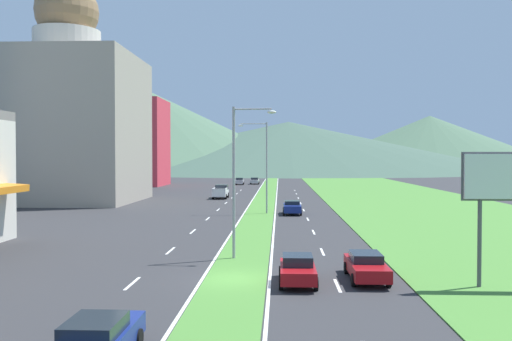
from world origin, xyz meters
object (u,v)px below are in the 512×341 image
(car_4, at_px, (240,181))
(pickup_truck_0, at_px, (221,192))
(street_lamp_mid, at_px, (264,161))
(street_lamp_near, at_px, (238,172))
(car_1, at_px, (366,266))
(car_0, at_px, (255,181))
(car_3, at_px, (298,269))
(car_5, at_px, (96,341))
(car_2, at_px, (292,207))

(car_4, xyz_separation_m, pickup_truck_0, (0.15, -40.99, 0.19))
(street_lamp_mid, distance_m, car_4, 64.01)
(street_lamp_mid, height_order, car_4, street_lamp_mid)
(car_4, bearing_deg, pickup_truck_0, -179.79)
(street_lamp_near, bearing_deg, car_1, -37.58)
(car_0, height_order, car_3, car_0)
(street_lamp_near, distance_m, pickup_truck_0, 49.89)
(street_lamp_mid, xyz_separation_m, car_0, (-4.03, 66.08, -5.04))
(car_5, distance_m, pickup_truck_0, 66.71)
(car_1, relative_size, car_5, 1.01)
(street_lamp_near, height_order, car_1, street_lamp_near)
(car_0, relative_size, pickup_truck_0, 0.88)
(car_1, height_order, car_3, car_3)
(car_1, xyz_separation_m, car_4, (-13.59, 95.66, 0.07))
(car_3, bearing_deg, street_lamp_mid, -175.41)
(car_3, height_order, car_5, car_5)
(car_0, xyz_separation_m, car_4, (-3.32, -2.69, 0.01))
(street_lamp_near, relative_size, car_1, 1.97)
(car_1, height_order, car_4, car_4)
(street_lamp_mid, distance_m, car_3, 33.84)
(street_lamp_near, xyz_separation_m, car_5, (-3.00, -17.34, -4.63))
(street_lamp_near, xyz_separation_m, pickup_truck_0, (-6.43, 49.28, -4.40))
(car_0, relative_size, car_2, 1.07)
(street_lamp_near, height_order, car_3, street_lamp_near)
(car_0, bearing_deg, car_5, -179.87)
(car_1, relative_size, car_4, 1.17)
(car_0, relative_size, car_1, 1.00)
(car_1, xyz_separation_m, car_3, (-3.56, -1.07, 0.01))
(car_0, bearing_deg, car_1, -174.04)
(street_lamp_near, distance_m, car_3, 8.68)
(car_0, xyz_separation_m, car_1, (10.27, -98.35, -0.06))
(street_lamp_mid, distance_m, car_0, 66.39)
(car_1, distance_m, car_5, 15.59)
(car_0, bearing_deg, street_lamp_near, -177.99)
(car_4, bearing_deg, street_lamp_mid, -173.39)
(street_lamp_mid, bearing_deg, car_3, -85.41)
(car_5, bearing_deg, car_4, 1.90)
(car_0, distance_m, car_4, 4.27)
(car_1, bearing_deg, car_5, -39.97)
(car_2, height_order, car_4, car_4)
(street_lamp_mid, bearing_deg, car_4, 96.61)
(car_3, relative_size, pickup_truck_0, 0.74)
(street_lamp_near, height_order, car_2, street_lamp_near)
(car_2, bearing_deg, car_3, -0.83)
(car_4, relative_size, car_5, 0.86)
(car_1, height_order, pickup_truck_0, pickup_truck_0)
(pickup_truck_0, bearing_deg, car_5, -177.06)
(car_3, distance_m, pickup_truck_0, 56.62)
(street_lamp_mid, height_order, car_0, street_lamp_mid)
(car_4, bearing_deg, car_5, -178.10)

